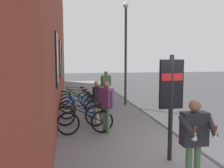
{
  "coord_description": "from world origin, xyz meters",
  "views": [
    {
      "loc": [
        -5.35,
        3.17,
        2.44
      ],
      "look_at": [
        2.87,
        1.65,
        1.56
      ],
      "focal_mm": 38.83,
      "sensor_mm": 36.0,
      "label": 1
    }
  ],
  "objects_px": {
    "bicycle_far_end": "(81,109)",
    "pedestrian_near_bus": "(106,101)",
    "bicycle_nearest_sign": "(80,115)",
    "bicycle_end_of_row": "(79,104)",
    "bicycle_under_window": "(77,101)",
    "tourist_with_hotdogs": "(195,134)",
    "street_lamp": "(126,45)",
    "bicycle_by_door": "(86,122)",
    "pedestrian_crossing_street": "(106,82)",
    "bicycle_mid_rack": "(75,97)",
    "pedestrian_by_facade": "(97,97)",
    "transit_info_sign": "(171,91)"
  },
  "relations": [
    {
      "from": "bicycle_far_end",
      "to": "bicycle_under_window",
      "type": "height_order",
      "value": "same"
    },
    {
      "from": "bicycle_far_end",
      "to": "tourist_with_hotdogs",
      "type": "bearing_deg",
      "value": -162.53
    },
    {
      "from": "bicycle_nearest_sign",
      "to": "bicycle_mid_rack",
      "type": "bearing_deg",
      "value": 1.1
    },
    {
      "from": "bicycle_by_door",
      "to": "bicycle_end_of_row",
      "type": "xyz_separation_m",
      "value": [
        2.91,
        0.05,
        0.0
      ]
    },
    {
      "from": "pedestrian_by_facade",
      "to": "tourist_with_hotdogs",
      "type": "relative_size",
      "value": 0.95
    },
    {
      "from": "tourist_with_hotdogs",
      "to": "street_lamp",
      "type": "height_order",
      "value": "street_lamp"
    },
    {
      "from": "bicycle_end_of_row",
      "to": "pedestrian_crossing_street",
      "type": "xyz_separation_m",
      "value": [
        3.22,
        -1.65,
        0.6
      ]
    },
    {
      "from": "bicycle_under_window",
      "to": "tourist_with_hotdogs",
      "type": "height_order",
      "value": "tourist_with_hotdogs"
    },
    {
      "from": "bicycle_under_window",
      "to": "bicycle_mid_rack",
      "type": "bearing_deg",
      "value": 5.25
    },
    {
      "from": "bicycle_mid_rack",
      "to": "pedestrian_near_bus",
      "type": "distance_m",
      "value": 4.87
    },
    {
      "from": "pedestrian_by_facade",
      "to": "pedestrian_near_bus",
      "type": "bearing_deg",
      "value": -174.38
    },
    {
      "from": "bicycle_under_window",
      "to": "pedestrian_near_bus",
      "type": "xyz_separation_m",
      "value": [
        -3.81,
        -0.74,
        0.61
      ]
    },
    {
      "from": "pedestrian_crossing_street",
      "to": "bicycle_by_door",
      "type": "bearing_deg",
      "value": 165.32
    },
    {
      "from": "bicycle_nearest_sign",
      "to": "transit_info_sign",
      "type": "distance_m",
      "value": 3.89
    },
    {
      "from": "tourist_with_hotdogs",
      "to": "street_lamp",
      "type": "relative_size",
      "value": 0.32
    },
    {
      "from": "pedestrian_near_bus",
      "to": "street_lamp",
      "type": "xyz_separation_m",
      "value": [
        4.5,
        -1.71,
        2.01
      ]
    },
    {
      "from": "bicycle_nearest_sign",
      "to": "tourist_with_hotdogs",
      "type": "bearing_deg",
      "value": -158.09
    },
    {
      "from": "bicycle_end_of_row",
      "to": "bicycle_under_window",
      "type": "distance_m",
      "value": 0.92
    },
    {
      "from": "bicycle_by_door",
      "to": "bicycle_mid_rack",
      "type": "xyz_separation_m",
      "value": [
        4.77,
        0.19,
        0.0
      ]
    },
    {
      "from": "bicycle_mid_rack",
      "to": "bicycle_by_door",
      "type": "bearing_deg",
      "value": -177.75
    },
    {
      "from": "bicycle_by_door",
      "to": "bicycle_nearest_sign",
      "type": "height_order",
      "value": "same"
    },
    {
      "from": "street_lamp",
      "to": "pedestrian_crossing_street",
      "type": "bearing_deg",
      "value": 24.9
    },
    {
      "from": "bicycle_mid_rack",
      "to": "transit_info_sign",
      "type": "bearing_deg",
      "value": -164.59
    },
    {
      "from": "transit_info_sign",
      "to": "pedestrian_by_facade",
      "type": "height_order",
      "value": "transit_info_sign"
    },
    {
      "from": "bicycle_end_of_row",
      "to": "tourist_with_hotdogs",
      "type": "relative_size",
      "value": 1.09
    },
    {
      "from": "bicycle_far_end",
      "to": "bicycle_mid_rack",
      "type": "relative_size",
      "value": 1.02
    },
    {
      "from": "bicycle_by_door",
      "to": "bicycle_far_end",
      "type": "distance_m",
      "value": 1.94
    },
    {
      "from": "pedestrian_by_facade",
      "to": "street_lamp",
      "type": "xyz_separation_m",
      "value": [
        3.22,
        -1.84,
        2.07
      ]
    },
    {
      "from": "pedestrian_near_bus",
      "to": "pedestrian_crossing_street",
      "type": "height_order",
      "value": "pedestrian_near_bus"
    },
    {
      "from": "pedestrian_near_bus",
      "to": "bicycle_mid_rack",
      "type": "bearing_deg",
      "value": 9.87
    },
    {
      "from": "bicycle_end_of_row",
      "to": "tourist_with_hotdogs",
      "type": "distance_m",
      "value": 6.65
    },
    {
      "from": "bicycle_mid_rack",
      "to": "pedestrian_near_bus",
      "type": "relative_size",
      "value": 1.05
    },
    {
      "from": "bicycle_end_of_row",
      "to": "tourist_with_hotdogs",
      "type": "height_order",
      "value": "tourist_with_hotdogs"
    },
    {
      "from": "bicycle_nearest_sign",
      "to": "pedestrian_near_bus",
      "type": "xyz_separation_m",
      "value": [
        -0.9,
        -0.75,
        0.61
      ]
    },
    {
      "from": "pedestrian_crossing_street",
      "to": "bicycle_nearest_sign",
      "type": "bearing_deg",
      "value": 161.73
    },
    {
      "from": "bicycle_by_door",
      "to": "bicycle_far_end",
      "type": "xyz_separation_m",
      "value": [
        1.94,
        0.05,
        0.0
      ]
    },
    {
      "from": "bicycle_by_door",
      "to": "bicycle_far_end",
      "type": "relative_size",
      "value": 1.0
    },
    {
      "from": "tourist_with_hotdogs",
      "to": "pedestrian_crossing_street",
      "type": "bearing_deg",
      "value": 0.34
    },
    {
      "from": "bicycle_by_door",
      "to": "bicycle_far_end",
      "type": "bearing_deg",
      "value": 1.45
    },
    {
      "from": "bicycle_under_window",
      "to": "pedestrian_near_bus",
      "type": "height_order",
      "value": "pedestrian_near_bus"
    },
    {
      "from": "bicycle_far_end",
      "to": "pedestrian_near_bus",
      "type": "height_order",
      "value": "pedestrian_near_bus"
    },
    {
      "from": "pedestrian_near_bus",
      "to": "pedestrian_crossing_street",
      "type": "bearing_deg",
      "value": -8.98
    },
    {
      "from": "bicycle_by_door",
      "to": "pedestrian_crossing_street",
      "type": "distance_m",
      "value": 6.36
    },
    {
      "from": "bicycle_end_of_row",
      "to": "bicycle_mid_rack",
      "type": "height_order",
      "value": "same"
    },
    {
      "from": "tourist_with_hotdogs",
      "to": "transit_info_sign",
      "type": "bearing_deg",
      "value": -4.29
    },
    {
      "from": "bicycle_far_end",
      "to": "bicycle_mid_rack",
      "type": "xyz_separation_m",
      "value": [
        2.83,
        0.14,
        0.0
      ]
    },
    {
      "from": "bicycle_nearest_sign",
      "to": "bicycle_end_of_row",
      "type": "height_order",
      "value": "same"
    },
    {
      "from": "bicycle_by_door",
      "to": "pedestrian_by_facade",
      "type": "relative_size",
      "value": 1.16
    },
    {
      "from": "bicycle_end_of_row",
      "to": "tourist_with_hotdogs",
      "type": "bearing_deg",
      "value": -165.05
    },
    {
      "from": "bicycle_mid_rack",
      "to": "street_lamp",
      "type": "xyz_separation_m",
      "value": [
        -0.25,
        -2.54,
        2.62
      ]
    }
  ]
}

